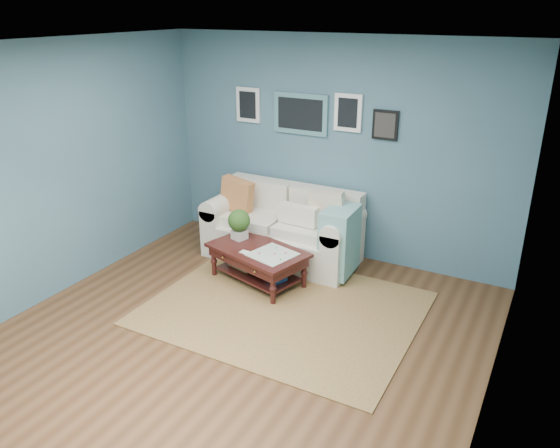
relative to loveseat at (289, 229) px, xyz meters
The scene contains 4 objects.
room_shell 2.22m from the loveseat, 79.21° to the right, with size 5.00×5.02×2.70m.
area_rug 1.30m from the loveseat, 65.03° to the right, with size 2.73×2.19×0.01m, color brown.
loveseat is the anchor object (origin of this frame).
coffee_table 0.71m from the loveseat, 96.71° to the right, with size 1.25×0.93×0.79m.
Camera 1 is at (2.49, -3.54, 3.00)m, focal length 35.00 mm.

